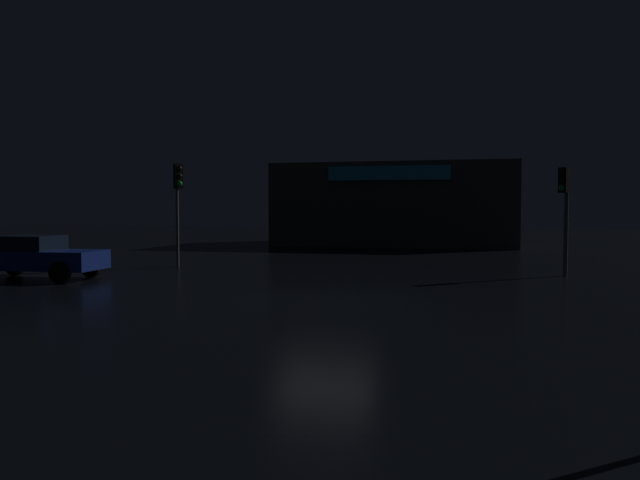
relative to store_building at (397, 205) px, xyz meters
name	(u,v)px	position (x,y,z in m)	size (l,w,h in m)	color
ground_plane	(325,300)	(1.27, -25.27, -2.57)	(120.00, 120.00, 0.00)	black
store_building	(397,205)	(0.00, 0.00, 0.00)	(14.87, 8.25, 5.13)	#4C4742
traffic_signal_cross_left	(565,199)	(7.94, -17.74, 0.11)	(0.41, 0.43, 3.74)	#595B60
traffic_signal_cross_right	(178,191)	(-6.48, -17.93, 0.47)	(0.42, 0.42, 4.10)	#595B60
car_near	(34,256)	(-9.20, -22.92, -1.81)	(4.49, 2.18, 1.45)	navy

